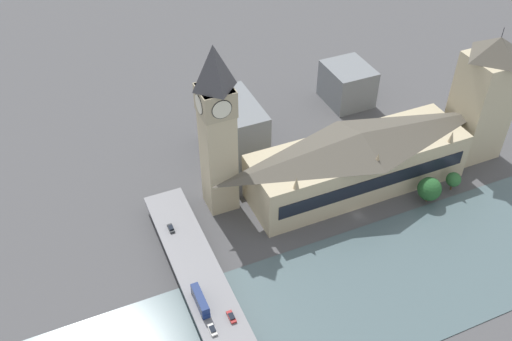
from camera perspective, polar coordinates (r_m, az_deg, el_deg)
ground_plane at (r=226.08m, az=10.15°, el=-4.45°), size 600.00×600.00×0.00m
river_water at (r=209.26m, az=14.80°, el=-10.08°), size 52.64×360.00×0.30m
parliament_hall at (r=230.52m, az=10.16°, el=1.02°), size 26.39×89.33×26.70m
clock_tower at (r=204.14m, az=-3.92°, el=4.35°), size 12.51×12.51×69.92m
victoria_tower at (r=255.24m, az=21.75°, el=6.76°), size 18.98×18.98×59.02m
road_bridge at (r=182.72m, az=-3.01°, el=-15.98°), size 137.28×15.00×6.31m
double_decker_bus_mid at (r=185.70m, az=-5.60°, el=-12.80°), size 11.72×2.63×4.84m
car_northbound_tail at (r=210.40m, az=-8.51°, el=-5.72°), size 4.46×1.85×1.34m
car_southbound_lead at (r=181.55m, az=-4.39°, el=-15.57°), size 4.54×1.89×1.31m
car_southbound_mid at (r=183.88m, az=-2.48°, el=-14.40°), size 4.73×1.89×1.27m
city_block_west at (r=245.27m, az=-2.27°, el=4.17°), size 32.31×20.92×24.74m
city_block_center at (r=284.18m, az=9.11°, el=8.52°), size 23.41×20.27×18.92m
tree_embankment_near at (r=234.18m, az=16.95°, el=-1.77°), size 9.45×9.45×11.27m
tree_embankment_mid at (r=243.38m, az=19.14°, el=-0.86°), size 6.02×6.02×8.42m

